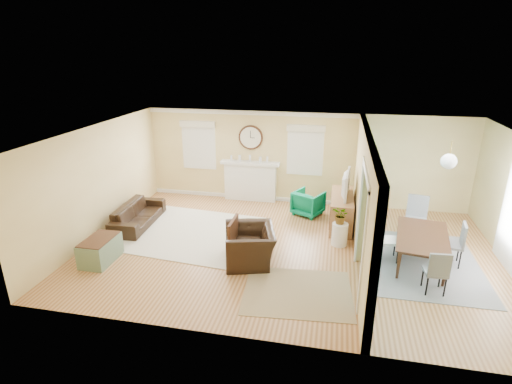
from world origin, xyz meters
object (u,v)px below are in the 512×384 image
Objects in this scene: sofa at (138,214)px; credenza at (341,211)px; eames_chair at (250,245)px; green_chair at (308,203)px; dining_table at (422,249)px.

credenza reaches higher than sofa.
credenza is (5.02, 0.98, 0.12)m from sofa.
eames_chair is 2.90m from credenza.
eames_chair is at bearing -129.75° from credenza.
sofa is 1.66× the size of eames_chair.
sofa is at bearing 46.25° from green_chair.
green_chair is (4.15, 1.54, 0.05)m from sofa.
dining_table is at bearing 84.84° from eames_chair.
green_chair is 0.45× the size of credenza.
credenza is 0.90× the size of dining_table.
credenza is at bearing 55.11° from dining_table.
dining_table is (2.52, -2.13, -0.02)m from green_chair.
sofa is 2.61× the size of green_chair.
green_chair is 3.30m from dining_table.
green_chair is at bearing 144.85° from eames_chair.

